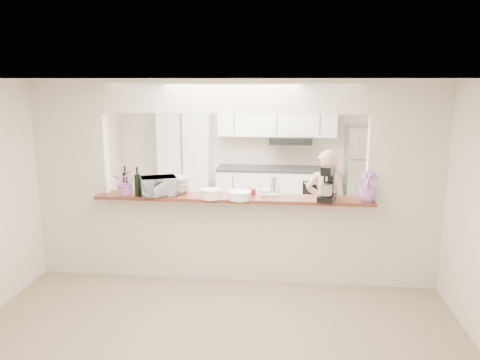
# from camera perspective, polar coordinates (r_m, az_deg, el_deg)

# --- Properties ---
(floor) EXTENTS (6.00, 6.00, 0.00)m
(floor) POSITION_cam_1_polar(r_m,az_deg,el_deg) (6.15, -0.79, -11.77)
(floor) COLOR #9C8A69
(floor) RESTS_ON ground
(tile_overlay) EXTENTS (5.00, 2.90, 0.01)m
(tile_overlay) POSITION_cam_1_polar(r_m,az_deg,el_deg) (7.58, 0.61, -7.01)
(tile_overlay) COLOR silver
(tile_overlay) RESTS_ON floor
(partition) EXTENTS (5.00, 0.15, 2.50)m
(partition) POSITION_cam_1_polar(r_m,az_deg,el_deg) (5.71, -0.83, 1.95)
(partition) COLOR beige
(partition) RESTS_ON floor
(bar_counter) EXTENTS (3.40, 0.38, 1.09)m
(bar_counter) POSITION_cam_1_polar(r_m,az_deg,el_deg) (5.93, -0.81, -6.70)
(bar_counter) COLOR beige
(bar_counter) RESTS_ON floor
(kitchen_cabinets) EXTENTS (3.15, 0.62, 2.25)m
(kitchen_cabinets) POSITION_cam_1_polar(r_m,az_deg,el_deg) (8.49, 0.12, 1.84)
(kitchen_cabinets) COLOR white
(kitchen_cabinets) RESTS_ON floor
(refrigerator) EXTENTS (0.75, 0.70, 1.70)m
(refrigerator) POSITION_cam_1_polar(r_m,az_deg,el_deg) (8.51, 15.22, 0.58)
(refrigerator) COLOR #ADACB1
(refrigerator) RESTS_ON floor
(flower_left) EXTENTS (0.34, 0.31, 0.34)m
(flower_left) POSITION_cam_1_polar(r_m,az_deg,el_deg) (5.91, -13.74, -0.27)
(flower_left) COLOR #CB6BA2
(flower_left) RESTS_ON bar_counter
(wine_bottle_a) EXTENTS (0.07, 0.07, 0.36)m
(wine_bottle_a) POSITION_cam_1_polar(r_m,az_deg,el_deg) (5.87, -12.37, -0.55)
(wine_bottle_a) COLOR black
(wine_bottle_a) RESTS_ON bar_counter
(wine_bottle_b) EXTENTS (0.07, 0.07, 0.33)m
(wine_bottle_b) POSITION_cam_1_polar(r_m,az_deg,el_deg) (6.15, -13.80, -0.17)
(wine_bottle_b) COLOR black
(wine_bottle_b) RESTS_ON bar_counter
(toaster_oven) EXTENTS (0.50, 0.43, 0.23)m
(toaster_oven) POSITION_cam_1_polar(r_m,az_deg,el_deg) (5.85, -9.87, -0.74)
(toaster_oven) COLOR #B6B7BB
(toaster_oven) RESTS_ON bar_counter
(serving_bowls) EXTENTS (0.36, 0.36, 0.20)m
(serving_bowls) POSITION_cam_1_polar(r_m,az_deg,el_deg) (5.94, -7.49, -0.61)
(serving_bowls) COLOR silver
(serving_bowls) RESTS_ON bar_counter
(plate_stack_a) EXTENTS (0.25, 0.25, 0.11)m
(plate_stack_a) POSITION_cam_1_polar(r_m,az_deg,el_deg) (5.63, -3.58, -1.70)
(plate_stack_a) COLOR white
(plate_stack_a) RESTS_ON bar_counter
(plate_stack_b) EXTENTS (0.28, 0.28, 0.10)m
(plate_stack_b) POSITION_cam_1_polar(r_m,az_deg,el_deg) (5.59, -0.03, -1.88)
(plate_stack_b) COLOR white
(plate_stack_b) RESTS_ON bar_counter
(red_bowl) EXTENTS (0.15, 0.15, 0.07)m
(red_bowl) POSITION_cam_1_polar(r_m,az_deg,el_deg) (5.84, 1.22, -1.40)
(red_bowl) COLOR maroon
(red_bowl) RESTS_ON bar_counter
(tan_bowl) EXTENTS (0.16, 0.16, 0.08)m
(tan_bowl) POSITION_cam_1_polar(r_m,az_deg,el_deg) (5.75, -0.36, -1.59)
(tan_bowl) COLOR beige
(tan_bowl) RESTS_ON bar_counter
(utensil_caddy) EXTENTS (0.25, 0.16, 0.23)m
(utensil_caddy) POSITION_cam_1_polar(r_m,az_deg,el_deg) (5.78, 3.67, -0.94)
(utensil_caddy) COLOR silver
(utensil_caddy) RESTS_ON bar_counter
(stand_mixer) EXTENTS (0.25, 0.32, 0.42)m
(stand_mixer) POSITION_cam_1_polar(r_m,az_deg,el_deg) (5.60, 10.62, -0.60)
(stand_mixer) COLOR black
(stand_mixer) RESTS_ON bar_counter
(flower_right) EXTENTS (0.23, 0.23, 0.36)m
(flower_right) POSITION_cam_1_polar(r_m,az_deg,el_deg) (5.64, 15.34, -0.79)
(flower_right) COLOR #BD66BB
(flower_right) RESTS_ON bar_counter
(person) EXTENTS (0.58, 0.39, 1.55)m
(person) POSITION_cam_1_polar(r_m,az_deg,el_deg) (6.63, 10.39, -3.06)
(person) COLOR tan
(person) RESTS_ON floor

